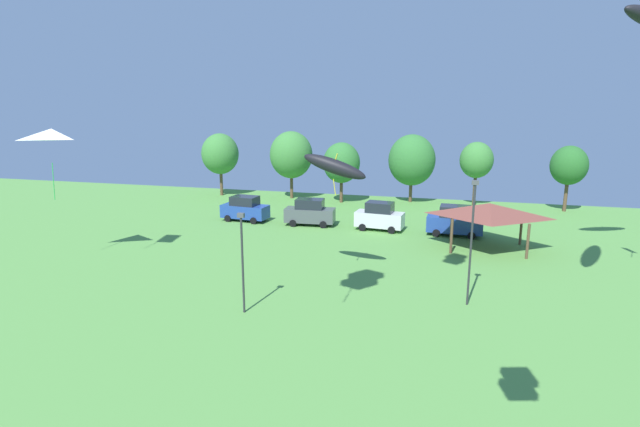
{
  "coord_description": "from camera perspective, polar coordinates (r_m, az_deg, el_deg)",
  "views": [
    {
      "loc": [
        4.45,
        1.2,
        11.16
      ],
      "look_at": [
        0.55,
        16.19,
        7.66
      ],
      "focal_mm": 28.0,
      "sensor_mm": 36.0,
      "label": 1
    }
  ],
  "objects": [
    {
      "name": "treeline_tree_1",
      "position": [
        58.13,
        -3.31,
        6.7
      ],
      "size": [
        4.94,
        4.94,
        7.81
      ],
      "color": "brown",
      "rests_on": "ground"
    },
    {
      "name": "treeline_tree_0",
      "position": [
        61.03,
        -11.35,
        6.69
      ],
      "size": [
        4.4,
        4.4,
        7.44
      ],
      "color": "brown",
      "rests_on": "ground"
    },
    {
      "name": "light_post_0",
      "position": [
        26.71,
        -8.87,
        -4.9
      ],
      "size": [
        0.36,
        0.2,
        5.51
      ],
      "color": "#2D2D33",
      "rests_on": "ground"
    },
    {
      "name": "treeline_tree_5",
      "position": [
        56.87,
        26.57,
        4.92
      ],
      "size": [
        3.64,
        3.64,
        6.78
      ],
      "color": "brown",
      "rests_on": "ground"
    },
    {
      "name": "parked_car_third_from_left",
      "position": [
        44.25,
        6.82,
        -0.34
      ],
      "size": [
        4.36,
        2.29,
        2.52
      ],
      "rotation": [
        0.0,
        0.0,
        -0.11
      ],
      "color": "silver",
      "rests_on": "ground"
    },
    {
      "name": "kite_flying_6",
      "position": [
        39.3,
        -28.24,
        7.07
      ],
      "size": [
        3.03,
        2.64,
        4.26
      ],
      "color": "white"
    },
    {
      "name": "treeline_tree_4",
      "position": [
        56.48,
        17.46,
        5.82
      ],
      "size": [
        3.54,
        3.54,
        6.92
      ],
      "color": "brown",
      "rests_on": "ground"
    },
    {
      "name": "treeline_tree_3",
      "position": [
        56.8,
        10.45,
        6.02
      ],
      "size": [
        5.18,
        5.18,
        7.59
      ],
      "color": "brown",
      "rests_on": "ground"
    },
    {
      "name": "parked_car_rightmost_in_row",
      "position": [
        43.71,
        15.17,
        -0.84
      ],
      "size": [
        4.69,
        2.29,
        2.55
      ],
      "rotation": [
        0.0,
        0.0,
        -0.05
      ],
      "color": "#234299",
      "rests_on": "ground"
    },
    {
      "name": "light_post_1",
      "position": [
        28.39,
        16.94,
        -2.59
      ],
      "size": [
        0.36,
        0.2,
        7.05
      ],
      "color": "#2D2D33",
      "rests_on": "ground"
    },
    {
      "name": "kite_flying_0",
      "position": [
        30.5,
        1.68,
        5.38
      ],
      "size": [
        4.14,
        0.95,
        2.79
      ],
      "color": "black"
    },
    {
      "name": "park_pavilion",
      "position": [
        40.04,
        18.76,
        0.39
      ],
      "size": [
        6.9,
        4.92,
        3.6
      ],
      "color": "brown",
      "rests_on": "ground"
    },
    {
      "name": "parked_car_leftmost",
      "position": [
        47.89,
        -8.57,
        0.54
      ],
      "size": [
        4.58,
        2.4,
        2.38
      ],
      "rotation": [
        0.0,
        0.0,
        -0.1
      ],
      "color": "#234299",
      "rests_on": "ground"
    },
    {
      "name": "parked_car_second_from_left",
      "position": [
        45.68,
        -1.17,
        0.13
      ],
      "size": [
        4.63,
        2.21,
        2.45
      ],
      "rotation": [
        0.0,
        0.0,
        0.07
      ],
      "color": "#4C5156",
      "rests_on": "ground"
    },
    {
      "name": "treeline_tree_2",
      "position": [
        55.65,
        2.48,
        5.8
      ],
      "size": [
        4.1,
        4.1,
        6.73
      ],
      "color": "brown",
      "rests_on": "ground"
    }
  ]
}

